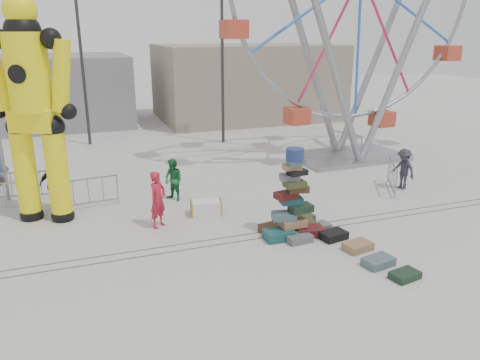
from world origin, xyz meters
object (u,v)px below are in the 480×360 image
object	(u,v)px
pedestrian_black	(54,185)
barricade_dummy_c	(89,193)
barricade_dummy_b	(26,185)
barricade_wheel_front	(392,177)
crash_test_dummy	(32,104)
suitcase_tower	(292,211)
barricade_wheel_back	(345,143)
pedestrian_red	(158,200)
steamer_trunk	(206,208)
pedestrian_grey	(403,169)
lamp_post_left	(84,60)
lamp_post_right	(224,59)
pedestrian_green	(174,180)

from	to	relation	value
pedestrian_black	barricade_dummy_c	bearing A→B (deg)	178.00
barricade_dummy_b	barricade_wheel_front	distance (m)	13.70
crash_test_dummy	barricade_dummy_c	size ratio (longest dim) A/B	3.59
suitcase_tower	barricade_wheel_front	world-z (taller)	suitcase_tower
barricade_wheel_front	barricade_wheel_back	distance (m)	5.72
barricade_wheel_back	barricade_dummy_c	bearing A→B (deg)	-91.81
pedestrian_red	steamer_trunk	bearing A→B (deg)	-25.97
pedestrian_red	pedestrian_grey	world-z (taller)	pedestrian_red
lamp_post_left	pedestrian_red	world-z (taller)	lamp_post_left
lamp_post_right	barricade_wheel_back	xyz separation A→B (m)	(4.89, -4.49, -3.93)
lamp_post_right	steamer_trunk	world-z (taller)	lamp_post_right
lamp_post_right	pedestrian_grey	bearing A→B (deg)	-67.97
barricade_wheel_back	pedestrian_green	bearing A→B (deg)	-85.96
suitcase_tower	steamer_trunk	world-z (taller)	suitcase_tower
barricade_wheel_front	lamp_post_right	bearing A→B (deg)	49.11
lamp_post_right	steamer_trunk	xyz separation A→B (m)	(-3.93, -10.00, -4.24)
steamer_trunk	pedestrian_black	xyz separation A→B (m)	(-4.75, 2.36, 0.61)
pedestrian_black	pedestrian_grey	bearing A→B (deg)	-174.22
crash_test_dummy	pedestrian_grey	xyz separation A→B (m)	(13.00, -1.36, -2.98)
lamp_post_left	steamer_trunk	bearing A→B (deg)	-75.66
suitcase_tower	barricade_dummy_b	size ratio (longest dim) A/B	1.35
steamer_trunk	barricade_dummy_b	world-z (taller)	barricade_dummy_b
lamp_post_left	barricade_dummy_b	bearing A→B (deg)	-107.80
lamp_post_left	pedestrian_black	bearing A→B (deg)	-99.91
lamp_post_left	pedestrian_green	distance (m)	11.16
lamp_post_left	barricade_wheel_back	world-z (taller)	lamp_post_left
crash_test_dummy	pedestrian_black	world-z (taller)	crash_test_dummy
barricade_dummy_b	pedestrian_red	world-z (taller)	pedestrian_red
barricade_wheel_front	barricade_wheel_back	bearing A→B (deg)	15.89
barricade_dummy_c	barricade_wheel_front	world-z (taller)	same
barricade_wheel_back	barricade_wheel_front	bearing A→B (deg)	-31.47
barricade_wheel_back	pedestrian_green	world-z (taller)	pedestrian_green
barricade_wheel_front	pedestrian_grey	distance (m)	0.59
pedestrian_green	pedestrian_grey	distance (m)	8.86
crash_test_dummy	pedestrian_red	distance (m)	4.79
suitcase_tower	barricade_dummy_b	xyz separation A→B (m)	(-7.75, 6.05, -0.21)
pedestrian_black	pedestrian_grey	xyz separation A→B (m)	(12.73, -2.34, -0.05)
lamp_post_right	barricade_dummy_c	world-z (taller)	lamp_post_right
pedestrian_red	pedestrian_grey	xyz separation A→B (m)	(9.66, 0.50, -0.11)
pedestrian_black	pedestrian_red	bearing A→B (deg)	153.45
crash_test_dummy	barricade_dummy_c	world-z (taller)	crash_test_dummy
lamp_post_right	crash_test_dummy	xyz separation A→B (m)	(-8.96, -8.63, -0.70)
crash_test_dummy	barricade_wheel_back	distance (m)	14.81
suitcase_tower	pedestrian_red	xyz separation A→B (m)	(-3.67, 1.96, 0.15)
lamp_post_left	barricade_wheel_front	size ratio (longest dim) A/B	4.00
pedestrian_grey	barricade_dummy_c	bearing A→B (deg)	-110.35
barricade_wheel_back	lamp_post_right	bearing A→B (deg)	-150.08
barricade_wheel_front	crash_test_dummy	bearing A→B (deg)	113.37
steamer_trunk	pedestrian_black	bearing A→B (deg)	163.43
lamp_post_right	crash_test_dummy	size ratio (longest dim) A/B	1.11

